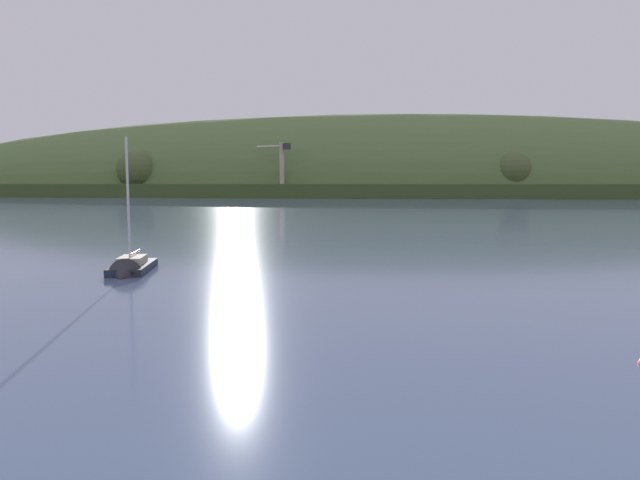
{
  "coord_description": "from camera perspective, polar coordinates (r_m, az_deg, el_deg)",
  "views": [
    {
      "loc": [
        1.15,
        3.85,
        5.65
      ],
      "look_at": [
        -4.82,
        41.14,
        1.79
      ],
      "focal_mm": 32.54,
      "sensor_mm": 36.0,
      "label": 1
    }
  ],
  "objects": [
    {
      "name": "dockside_crane",
      "position": [
        201.12,
        -3.83,
        6.77
      ],
      "size": [
        12.81,
        5.8,
        18.79
      ],
      "rotation": [
        0.0,
        0.0,
        2.83
      ],
      "color": "#4C4C51",
      "rests_on": "ground"
    },
    {
      "name": "far_shoreline_hill",
      "position": [
        237.1,
        5.34,
        4.48
      ],
      "size": [
        541.88,
        115.3,
        64.64
      ],
      "rotation": [
        0.0,
        0.0,
        0.05
      ],
      "color": "#3C4E24",
      "rests_on": "ground"
    },
    {
      "name": "sailboat_midwater_white",
      "position": [
        37.64,
        -18.2,
        -2.88
      ],
      "size": [
        3.55,
        6.33,
        9.33
      ],
      "rotation": [
        0.0,
        0.0,
        4.97
      ],
      "color": "#232328",
      "rests_on": "ground"
    }
  ]
}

